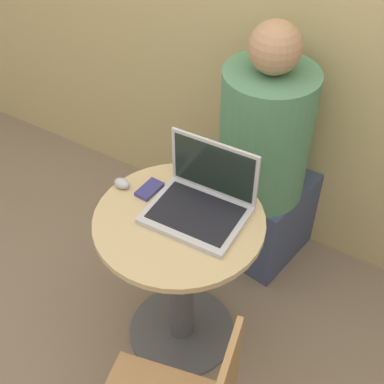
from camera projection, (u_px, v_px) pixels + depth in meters
ground_plane at (182, 331)px, 2.36m from camera, size 12.00×12.00×0.00m
round_table at (180, 268)px, 2.06m from camera, size 0.61×0.61×0.71m
laptop at (202, 200)px, 1.88m from camera, size 0.35×0.28×0.24m
cell_phone at (149, 189)px, 1.98m from camera, size 0.07×0.11×0.02m
computer_mouse at (122, 183)px, 1.99m from camera, size 0.06×0.04×0.04m
person_seated at (268, 170)px, 2.38m from camera, size 0.44×0.61×1.23m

